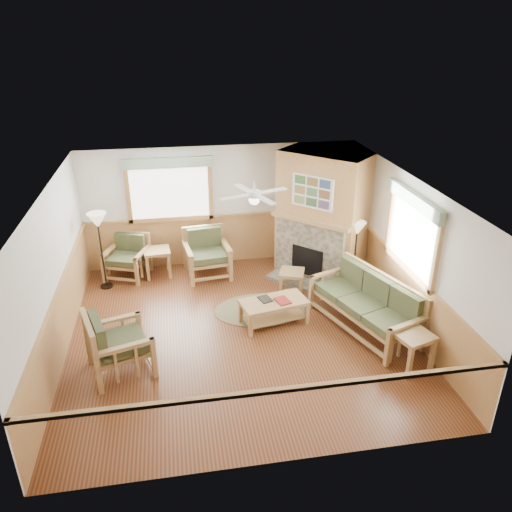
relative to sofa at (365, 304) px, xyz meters
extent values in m
cube|color=brown|center=(-2.20, 0.25, -0.50)|extent=(6.00, 6.00, 0.01)
cube|color=white|center=(-2.20, 0.25, 2.20)|extent=(6.00, 6.00, 0.01)
cube|color=silver|center=(-2.20, 3.25, 0.85)|extent=(6.00, 0.02, 2.70)
cube|color=silver|center=(-2.20, -2.75, 0.85)|extent=(6.00, 0.02, 2.70)
cube|color=silver|center=(-5.20, 0.25, 0.85)|extent=(0.02, 6.00, 2.70)
cube|color=silver|center=(0.80, 0.25, 0.85)|extent=(0.02, 6.00, 2.70)
cylinder|color=brown|center=(-1.71, 0.93, -0.49)|extent=(1.99, 1.99, 0.01)
cube|color=maroon|center=(-1.41, 0.37, 0.01)|extent=(0.30, 0.35, 0.03)
cube|color=black|center=(-1.71, 0.49, 0.00)|extent=(0.27, 0.32, 0.02)
camera|label=1|loc=(-3.21, -7.24, 4.56)|focal=35.00mm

